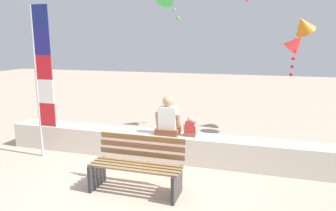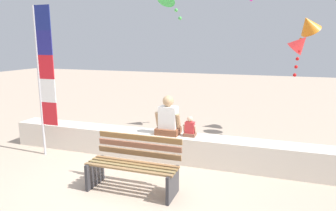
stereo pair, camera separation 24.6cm
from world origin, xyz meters
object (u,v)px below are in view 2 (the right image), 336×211
Objects in this scene: person_adult at (168,119)px; kite_orange at (308,25)px; park_bench at (134,166)px; kite_red at (300,44)px; flag_banner at (44,73)px; person_child at (190,128)px.

person_adult is 0.91× the size of kite_orange.
kite_red reaches higher than park_bench.
flag_banner is at bearing -147.71° from kite_orange.
person_child is at bearing 11.42° from flag_banner.
park_bench is at bearing -19.73° from flag_banner.
person_adult is 3.68m from kite_red.
flag_banner reaches higher than kite_red.
person_child is 3.45m from kite_red.
flag_banner is at bearing -168.58° from person_child.
flag_banner is 6.30m from kite_orange.
flag_banner is 5.82m from kite_red.
flag_banner is (-2.44, 0.87, 1.39)m from park_bench.
kite_red reaches higher than person_adult.
kite_red is (5.06, 2.80, 0.59)m from flag_banner.
person_adult is at bearing -135.07° from kite_orange.
park_bench is at bearing -125.48° from kite_red.
person_adult reaches higher than person_child.
kite_orange is at bearing 50.25° from person_child.
kite_red is (2.07, 2.20, 1.68)m from person_child.
kite_red is at bearing 54.52° from park_bench.
person_adult is at bearing -179.94° from person_child.
person_adult is 0.26× the size of flag_banner.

